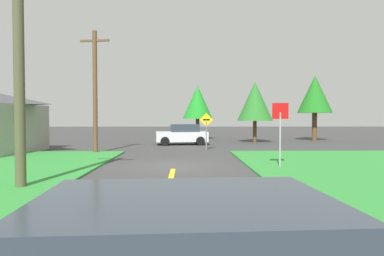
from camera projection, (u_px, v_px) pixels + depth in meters
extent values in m
plane|color=#3A3A3A|center=(174.00, 166.00, 15.96)|extent=(120.00, 120.00, 0.00)
cube|color=yellow|center=(162.00, 215.00, 7.96)|extent=(0.20, 14.00, 0.01)
cylinder|color=#9EA0A8|center=(280.00, 140.00, 15.19)|extent=(0.07, 0.07, 2.40)
cube|color=red|center=(280.00, 111.00, 15.15)|extent=(0.69, 0.11, 0.69)
cube|color=silver|center=(182.00, 137.00, 27.79)|extent=(4.18, 2.22, 0.76)
cube|color=#2D3842|center=(185.00, 128.00, 27.80)|extent=(2.37, 1.80, 0.60)
cylinder|color=black|center=(165.00, 141.00, 26.76)|extent=(0.70, 0.30, 0.68)
cylinder|color=black|center=(164.00, 140.00, 28.48)|extent=(0.70, 0.30, 0.68)
cylinder|color=black|center=(200.00, 141.00, 27.12)|extent=(0.70, 0.30, 0.68)
cylinder|color=black|center=(197.00, 139.00, 28.84)|extent=(0.70, 0.30, 0.68)
cube|color=#2D3842|center=(184.00, 236.00, 2.73)|extent=(2.37, 1.80, 0.60)
cylinder|color=#4D4B32|center=(19.00, 57.00, 10.74)|extent=(0.32, 0.32, 8.09)
cylinder|color=brown|center=(95.00, 92.00, 21.26)|extent=(0.27, 0.27, 7.37)
cube|color=brown|center=(95.00, 41.00, 21.15)|extent=(1.80, 0.38, 0.12)
cylinder|color=slate|center=(206.00, 135.00, 23.08)|extent=(0.08, 0.08, 2.01)
cube|color=yellow|center=(206.00, 120.00, 23.05)|extent=(0.90, 0.18, 0.91)
cube|color=black|center=(206.00, 120.00, 23.05)|extent=(0.45, 0.11, 0.10)
cylinder|color=brown|center=(255.00, 132.00, 30.22)|extent=(0.32, 0.32, 1.86)
cone|color=#277026|center=(255.00, 101.00, 30.13)|extent=(3.02, 3.02, 3.32)
cylinder|color=brown|center=(198.00, 129.00, 34.27)|extent=(0.35, 0.35, 2.01)
cone|color=#1C8923|center=(198.00, 102.00, 34.18)|extent=(2.90, 2.90, 3.19)
cylinder|color=brown|center=(314.00, 127.00, 32.35)|extent=(0.44, 0.44, 2.55)
cone|color=#1D6F1C|center=(315.00, 94.00, 32.25)|extent=(3.13, 3.13, 3.44)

